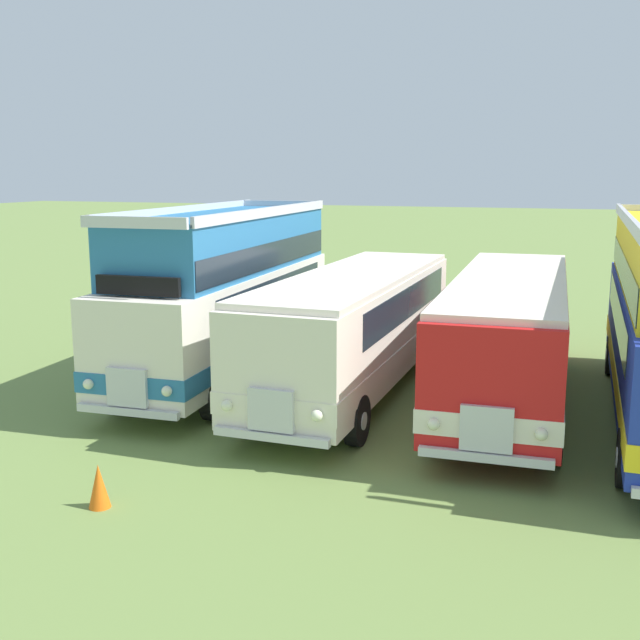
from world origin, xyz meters
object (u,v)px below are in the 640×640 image
bus_first_in_row (227,290)px  bus_second_in_row (356,323)px  bus_third_in_row (509,328)px  cone_near_end (99,486)px

bus_first_in_row → bus_second_in_row: 3.68m
bus_first_in_row → bus_third_in_row: bus_first_in_row is taller
bus_third_in_row → cone_near_end: bearing=-124.3°
bus_second_in_row → cone_near_end: 8.17m
bus_second_in_row → bus_third_in_row: 3.66m
bus_first_in_row → bus_third_in_row: bearing=1.9°
bus_second_in_row → bus_third_in_row: same height
bus_third_in_row → cone_near_end: size_ratio=15.18×
bus_first_in_row → bus_second_in_row: size_ratio=0.97×
bus_second_in_row → cone_near_end: bearing=-104.9°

